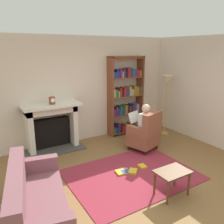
# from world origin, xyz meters

# --- Properties ---
(ground) EXTENTS (14.00, 14.00, 0.00)m
(ground) POSITION_xyz_m (0.00, 0.00, 0.00)
(ground) COLOR brown
(back_wall) EXTENTS (5.60, 0.10, 2.70)m
(back_wall) POSITION_xyz_m (0.00, 2.55, 1.35)
(back_wall) COLOR beige
(back_wall) RESTS_ON ground
(side_wall_right) EXTENTS (0.10, 5.20, 2.70)m
(side_wall_right) POSITION_xyz_m (2.65, 1.25, 1.35)
(side_wall_right) COLOR beige
(side_wall_right) RESTS_ON ground
(area_rug) EXTENTS (2.40, 1.80, 0.01)m
(area_rug) POSITION_xyz_m (0.00, 0.30, 0.01)
(area_rug) COLOR maroon
(area_rug) RESTS_ON ground
(fireplace) EXTENTS (1.37, 0.64, 1.15)m
(fireplace) POSITION_xyz_m (-0.92, 2.30, 0.60)
(fireplace) COLOR #4C4742
(fireplace) RESTS_ON ground
(mantel_clock) EXTENTS (0.14, 0.14, 0.17)m
(mantel_clock) POSITION_xyz_m (-0.90, 2.20, 1.23)
(mantel_clock) COLOR brown
(mantel_clock) RESTS_ON fireplace
(bookshelf) EXTENTS (1.04, 0.32, 2.19)m
(bookshelf) POSITION_xyz_m (1.25, 2.33, 1.06)
(bookshelf) COLOR brown
(bookshelf) RESTS_ON ground
(armchair_reading) EXTENTS (0.80, 0.79, 0.97)m
(armchair_reading) POSITION_xyz_m (0.96, 1.08, 0.42)
(armchair_reading) COLOR #331E14
(armchair_reading) RESTS_ON ground
(seated_reader) EXTENTS (0.47, 0.59, 1.14)m
(seated_reader) POSITION_xyz_m (0.93, 1.19, 0.62)
(seated_reader) COLOR silver
(seated_reader) RESTS_ON ground
(sofa_floral) EXTENTS (1.04, 1.81, 0.85)m
(sofa_floral) POSITION_xyz_m (-1.90, -0.08, 0.32)
(sofa_floral) COLOR #7D4C55
(sofa_floral) RESTS_ON ground
(side_table) EXTENTS (0.56, 0.39, 0.44)m
(side_table) POSITION_xyz_m (0.20, -0.56, 0.37)
(side_table) COLOR brown
(side_table) RESTS_ON ground
(scattered_books) EXTENTS (0.71, 0.34, 0.04)m
(scattered_books) POSITION_xyz_m (0.03, 0.41, 0.03)
(scattered_books) COLOR gold
(scattered_books) RESTS_ON area_rug
(floor_lamp) EXTENTS (0.32, 0.32, 1.68)m
(floor_lamp) POSITION_xyz_m (2.16, 1.68, 1.43)
(floor_lamp) COLOR #B7933F
(floor_lamp) RESTS_ON ground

